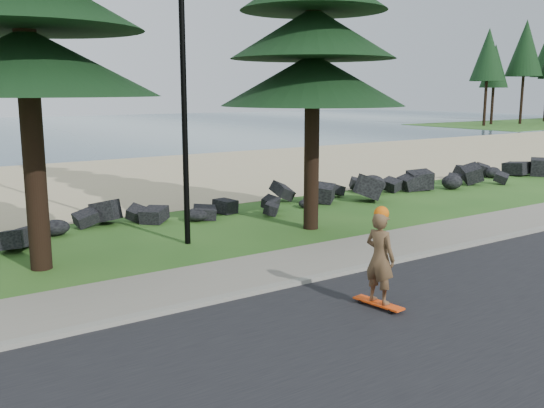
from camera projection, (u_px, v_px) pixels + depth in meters
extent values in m
plane|color=#235019|center=(259.00, 276.00, 12.23)|extent=(160.00, 160.00, 0.00)
cube|color=black|center=(431.00, 355.00, 8.57)|extent=(160.00, 7.00, 0.02)
cube|color=gray|center=(285.00, 285.00, 11.49)|extent=(160.00, 0.20, 0.10)
cube|color=gray|center=(253.00, 272.00, 12.39)|extent=(160.00, 2.00, 0.08)
cube|color=tan|center=(60.00, 185.00, 24.02)|extent=(160.00, 15.00, 0.01)
cylinder|color=black|center=(183.00, 77.00, 14.09)|extent=(0.14, 0.14, 8.00)
cube|color=#F3440E|center=(378.00, 303.00, 10.40)|extent=(0.35, 0.98, 0.03)
imported|color=brown|center=(380.00, 258.00, 10.25)|extent=(0.45, 0.62, 1.59)
sphere|color=#E4600C|center=(381.00, 214.00, 10.11)|extent=(0.25, 0.25, 0.25)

